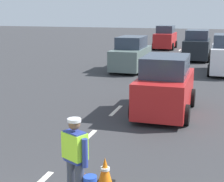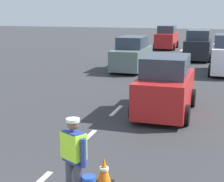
# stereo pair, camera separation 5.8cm
# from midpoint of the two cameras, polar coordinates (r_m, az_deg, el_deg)

# --- Properties ---
(ground_plane) EXTENTS (96.00, 96.00, 0.00)m
(ground_plane) POSITION_cam_midpoint_polar(r_m,az_deg,el_deg) (24.85, 8.90, 4.39)
(ground_plane) COLOR #333335
(lane_center_line) EXTENTS (0.14, 46.40, 0.01)m
(lane_center_line) POSITION_cam_midpoint_polar(r_m,az_deg,el_deg) (28.98, 10.14, 5.55)
(lane_center_line) COLOR silver
(lane_center_line) RESTS_ON ground
(road_worker) EXTENTS (0.75, 0.46, 1.67)m
(road_worker) POSITION_cam_midpoint_polar(r_m,az_deg,el_deg) (6.82, -5.74, -10.40)
(road_worker) COLOR #383D4C
(road_worker) RESTS_ON ground
(traffic_cone_near) EXTENTS (0.36, 0.36, 0.60)m
(traffic_cone_near) POSITION_cam_midpoint_polar(r_m,az_deg,el_deg) (7.69, -1.07, -12.72)
(traffic_cone_near) COLOR black
(traffic_cone_near) RESTS_ON ground
(car_outgoing_far) EXTENTS (2.04, 4.03, 2.20)m
(car_outgoing_far) POSITION_cam_midpoint_polar(r_m,az_deg,el_deg) (27.07, 13.75, 7.05)
(car_outgoing_far) COLOR black
(car_outgoing_far) RESTS_ON ground
(car_outgoing_ahead) EXTENTS (1.94, 3.85, 2.08)m
(car_outgoing_ahead) POSITION_cam_midpoint_polar(r_m,az_deg,el_deg) (12.68, 8.75, 0.66)
(car_outgoing_ahead) COLOR red
(car_outgoing_ahead) RESTS_ON ground
(car_oncoming_third) EXTENTS (1.97, 3.99, 2.19)m
(car_oncoming_third) POSITION_cam_midpoint_polar(r_m,az_deg,el_deg) (34.39, 8.83, 8.42)
(car_oncoming_third) COLOR red
(car_oncoming_third) RESTS_ON ground
(car_oncoming_second) EXTENTS (1.96, 4.29, 2.06)m
(car_oncoming_second) POSITION_cam_midpoint_polar(r_m,az_deg,el_deg) (21.74, 3.33, 5.85)
(car_oncoming_second) COLOR slate
(car_oncoming_second) RESTS_ON ground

